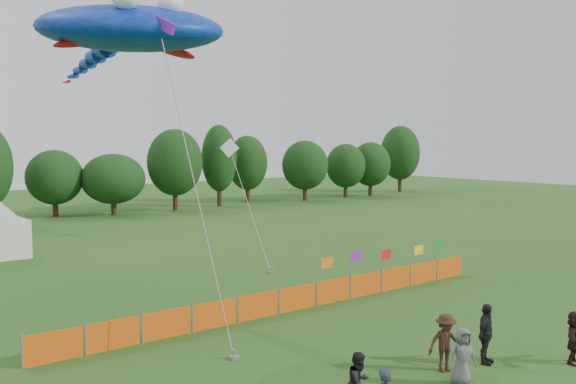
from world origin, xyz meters
TOP-DOWN VIEW (x-y plane):
  - treeline at (1.61, 44.93)m, footprint 104.57×8.78m
  - barrier_fence at (2.47, 8.50)m, footprint 21.90×0.06m
  - flag_row at (8.14, 8.92)m, footprint 8.73×0.38m
  - spectator_b at (-2.65, -0.29)m, footprint 0.93×0.81m
  - spectator_c at (1.58, 0.27)m, footprint 1.32×1.08m
  - spectator_d at (3.11, -0.10)m, footprint 1.21×0.80m
  - spectator_e at (1.08, -0.71)m, footprint 0.96×0.81m
  - spectator_f at (5.33, -1.83)m, footprint 1.62×0.82m
  - stingray_kite at (-4.05, 10.21)m, footprint 8.05×13.41m
  - small_kite_white at (9.44, 23.20)m, footprint 5.41×11.23m

SIDE VIEW (x-z plane):
  - barrier_fence at x=2.47m, z-range 0.00..1.00m
  - spectator_b at x=-2.65m, z-range 0.00..1.64m
  - spectator_f at x=5.33m, z-range 0.00..1.67m
  - spectator_e at x=1.08m, z-range 0.00..1.68m
  - spectator_c at x=1.58m, z-range 0.00..1.78m
  - spectator_d at x=3.11m, z-range 0.00..1.91m
  - flag_row at x=8.14m, z-range 0.31..2.25m
  - treeline at x=1.61m, z-range 0.00..8.36m
  - small_kite_white at x=9.44m, z-range 1.28..8.40m
  - stingray_kite at x=-4.05m, z-range 4.86..16.96m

